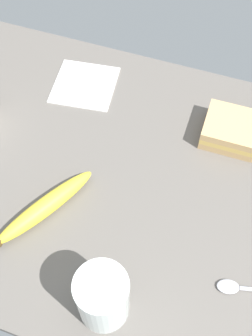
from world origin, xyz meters
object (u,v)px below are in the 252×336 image
banana (45,206)px  spoon (245,288)px  paper_napkin (85,85)px  sandwich_main (231,130)px  glass_of_milk (103,298)px

banana → spoon: bearing=-3.6°
banana → paper_napkin: (-5.35, 30.45, -1.49)cm
sandwich_main → paper_napkin: size_ratio=0.82×
banana → spoon: (35.71, -2.24, -1.26)cm
spoon → sandwich_main: bearing=106.4°
glass_of_milk → paper_napkin: (-21.02, 42.80, -4.86)cm
banana → spoon: size_ratio=1.51×
spoon → paper_napkin: size_ratio=1.01×
sandwich_main → glass_of_milk: size_ratio=0.98×
banana → glass_of_milk: bearing=-38.2°
paper_napkin → glass_of_milk: bearing=-63.8°
paper_napkin → spoon: bearing=-38.5°
sandwich_main → banana: size_ratio=0.54×
banana → paper_napkin: size_ratio=1.52×
paper_napkin → banana: bearing=-80.0°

